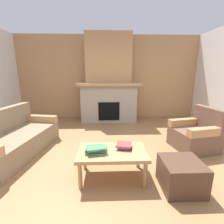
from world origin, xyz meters
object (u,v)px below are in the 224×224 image
object	(u,v)px
coffee_table	(112,154)
ottoman	(181,175)
fireplace	(109,84)
armchair	(196,135)
couch	(14,140)

from	to	relation	value
coffee_table	ottoman	bearing A→B (deg)	-16.91
fireplace	coffee_table	size ratio (longest dim) A/B	2.70
fireplace	coffee_table	distance (m)	3.15
fireplace	armchair	xyz separation A→B (m)	(1.75, -2.15, -0.87)
couch	armchair	distance (m)	3.62
couch	fireplace	bearing A→B (deg)	50.47
fireplace	couch	size ratio (longest dim) A/B	1.41
fireplace	couch	distance (m)	3.05
couch	coffee_table	xyz separation A→B (m)	(1.86, -0.79, 0.09)
fireplace	ottoman	size ratio (longest dim) A/B	5.19
armchair	couch	bearing A→B (deg)	-178.33
coffee_table	ottoman	world-z (taller)	coffee_table
couch	coffee_table	bearing A→B (deg)	-23.13
fireplace	coffee_table	bearing A→B (deg)	-90.01
ottoman	coffee_table	bearing A→B (deg)	163.09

